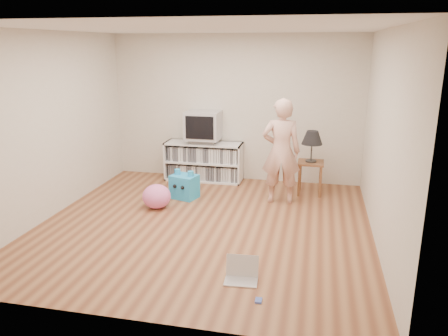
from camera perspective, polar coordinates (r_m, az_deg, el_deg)
ground at (r=6.11m, az=-2.57°, el=-7.38°), size 4.50×4.50×0.00m
walls at (r=5.72m, az=-2.73°, el=4.67°), size 4.52×4.52×2.60m
ceiling at (r=5.62m, az=-2.91°, el=17.79°), size 4.50×4.50×0.01m
media_unit at (r=7.99m, az=-2.62°, el=0.90°), size 1.40×0.45×0.70m
dvd_deck at (r=7.88m, az=-2.68°, el=3.57°), size 0.45×0.35×0.07m
crt_tv at (r=7.83m, az=-2.72°, el=5.61°), size 0.60×0.53×0.50m
side_table at (r=7.35m, az=11.22°, el=-0.20°), size 0.42×0.42×0.55m
table_lamp at (r=7.22m, az=11.44°, el=3.81°), size 0.34×0.34×0.52m
person at (r=6.77m, az=7.46°, el=2.15°), size 0.64×0.45×1.64m
laptop at (r=4.77m, az=2.32°, el=-13.59°), size 0.36×0.30×0.24m
playing_cards at (r=4.44m, az=4.54°, el=-16.87°), size 0.07×0.09×0.02m
plush_blue at (r=7.09m, az=-5.20°, el=-2.37°), size 0.47×0.42×0.47m
plush_pink at (r=6.72m, az=-8.80°, el=-3.69°), size 0.57×0.57×0.37m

